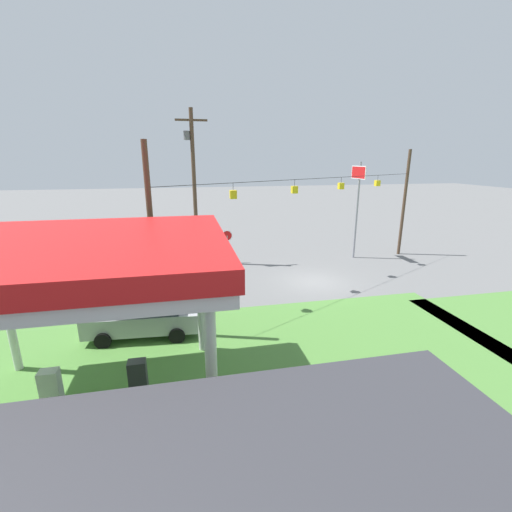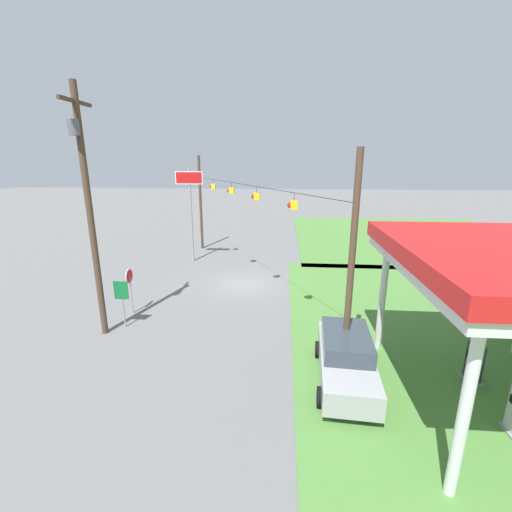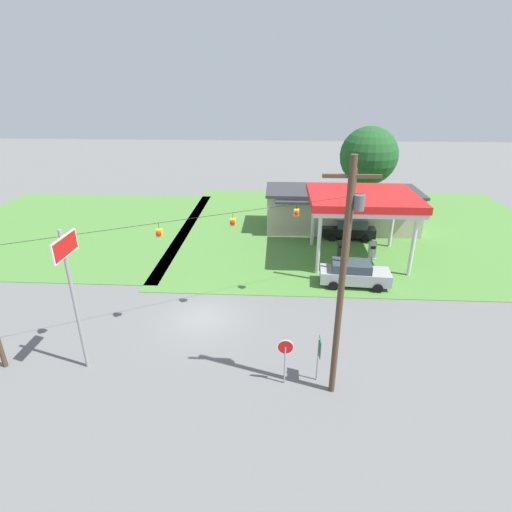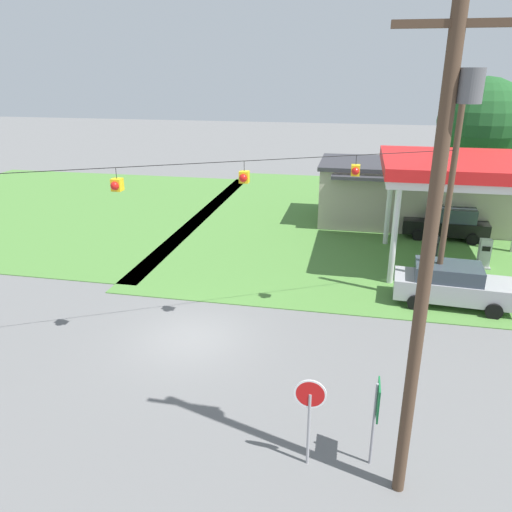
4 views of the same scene
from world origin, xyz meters
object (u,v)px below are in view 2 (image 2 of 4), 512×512
object	(u,v)px
route_sign	(122,295)
stop_sign_overhead	(190,197)
stop_sign_roadside	(130,281)
utility_pole_main	(88,204)
fuel_pump_near	(474,364)
car_at_pumps_front	(346,357)

from	to	relation	value
route_sign	stop_sign_overhead	bearing A→B (deg)	178.13
stop_sign_roadside	utility_pole_main	distance (m)	4.87
fuel_pump_near	utility_pole_main	distance (m)	16.52
car_at_pumps_front	route_sign	bearing A→B (deg)	-104.74
fuel_pump_near	route_sign	world-z (taller)	route_sign
car_at_pumps_front	stop_sign_overhead	bearing A→B (deg)	-143.29
car_at_pumps_front	stop_sign_roadside	world-z (taller)	stop_sign_roadside
car_at_pumps_front	utility_pole_main	bearing A→B (deg)	-100.37
fuel_pump_near	stop_sign_roadside	distance (m)	15.82
route_sign	utility_pole_main	bearing A→B (deg)	-46.16
stop_sign_overhead	route_sign	world-z (taller)	stop_sign_overhead
fuel_pump_near	car_at_pumps_front	xyz separation A→B (m)	(0.25, -4.67, 0.20)
fuel_pump_near	car_at_pumps_front	size ratio (longest dim) A/B	0.31
stop_sign_roadside	utility_pole_main	size ratio (longest dim) A/B	0.23
fuel_pump_near	utility_pole_main	bearing A→B (deg)	-99.13
stop_sign_overhead	route_sign	size ratio (longest dim) A/B	3.10
stop_sign_roadside	utility_pole_main	xyz separation A→B (m)	(2.27, -0.38, 4.30)
car_at_pumps_front	route_sign	distance (m)	10.65
stop_sign_overhead	car_at_pumps_front	bearing A→B (deg)	32.85
stop_sign_overhead	fuel_pump_near	bearing A→B (deg)	44.20
car_at_pumps_front	route_sign	world-z (taller)	route_sign
fuel_pump_near	stop_sign_overhead	size ratio (longest dim) A/B	0.21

